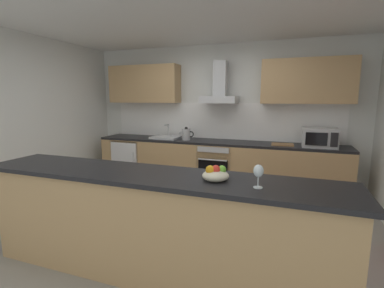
% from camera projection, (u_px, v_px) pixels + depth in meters
% --- Properties ---
extents(ground, '(5.96, 4.99, 0.02)m').
position_uv_depth(ground, '(179.00, 232.00, 3.49)').
color(ground, gray).
extents(ceiling, '(5.96, 4.99, 0.02)m').
position_uv_depth(ceiling, '(177.00, 10.00, 3.06)').
color(ceiling, white).
extents(wall_back, '(5.96, 0.12, 2.60)m').
position_uv_depth(wall_back, '(220.00, 117.00, 5.19)').
color(wall_back, silver).
rests_on(wall_back, ground).
extents(wall_left, '(0.12, 4.99, 2.60)m').
position_uv_depth(wall_left, '(20.00, 122.00, 4.12)').
color(wall_left, silver).
rests_on(wall_left, ground).
extents(backsplash_tile, '(4.22, 0.02, 0.66)m').
position_uv_depth(backsplash_tile, '(219.00, 121.00, 5.13)').
color(backsplash_tile, white).
extents(counter_back, '(4.37, 0.60, 0.90)m').
position_uv_depth(counter_back, '(214.00, 166.00, 4.98)').
color(counter_back, tan).
rests_on(counter_back, ground).
extents(counter_island, '(3.39, 0.64, 0.99)m').
position_uv_depth(counter_island, '(153.00, 225.00, 2.54)').
color(counter_island, tan).
rests_on(counter_island, ground).
extents(upper_cabinets, '(4.31, 0.32, 0.70)m').
position_uv_depth(upper_cabinets, '(218.00, 83.00, 4.87)').
color(upper_cabinets, tan).
extents(oven, '(0.60, 0.62, 0.80)m').
position_uv_depth(oven, '(217.00, 166.00, 4.93)').
color(oven, slate).
rests_on(oven, ground).
extents(refrigerator, '(0.58, 0.60, 0.85)m').
position_uv_depth(refrigerator, '(132.00, 160.00, 5.51)').
color(refrigerator, white).
rests_on(refrigerator, ground).
extents(microwave, '(0.50, 0.38, 0.30)m').
position_uv_depth(microwave, '(320.00, 138.00, 4.27)').
color(microwave, '#B7BABC').
rests_on(microwave, counter_back).
extents(sink, '(0.50, 0.40, 0.26)m').
position_uv_depth(sink, '(166.00, 137.00, 5.20)').
color(sink, silver).
rests_on(sink, counter_back).
extents(kettle, '(0.29, 0.15, 0.24)m').
position_uv_depth(kettle, '(186.00, 134.00, 5.00)').
color(kettle, '#B7BABC').
rests_on(kettle, counter_back).
extents(range_hood, '(0.62, 0.45, 0.72)m').
position_uv_depth(range_hood, '(220.00, 90.00, 4.83)').
color(range_hood, '#B7BABC').
extents(wine_glass, '(0.08, 0.08, 0.18)m').
position_uv_depth(wine_glass, '(258.00, 172.00, 2.05)').
color(wine_glass, silver).
rests_on(wine_glass, counter_island).
extents(fruit_bowl, '(0.22, 0.22, 0.13)m').
position_uv_depth(fruit_bowl, '(216.00, 174.00, 2.27)').
color(fruit_bowl, beige).
rests_on(fruit_bowl, counter_island).
extents(chopping_board, '(0.35, 0.24, 0.02)m').
position_uv_depth(chopping_board, '(282.00, 144.00, 4.47)').
color(chopping_board, '#9E7247').
rests_on(chopping_board, counter_back).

